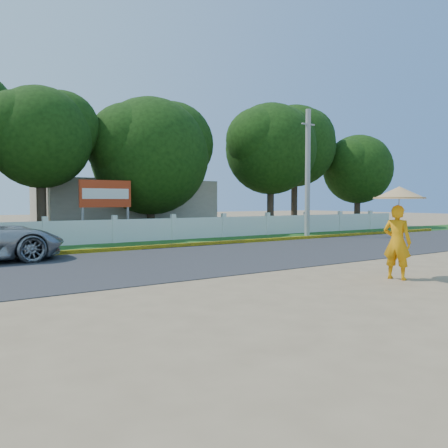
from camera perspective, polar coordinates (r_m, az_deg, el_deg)
ground at (r=10.85m, az=5.84°, el=-7.34°), size 120.00×120.00×0.00m
road at (r=14.58m, az=-5.40°, el=-4.64°), size 60.00×7.00×0.02m
grass_verge at (r=19.35m, az=-12.68°, el=-2.80°), size 60.00×3.50×0.03m
curb at (r=17.77m, az=-10.76°, el=-3.08°), size 40.00×0.18×0.16m
fence at (r=20.67m, az=-14.11°, el=-0.96°), size 40.00×0.10×1.10m
building_near at (r=28.03m, az=-12.89°, el=2.22°), size 10.00×6.00×3.20m
utility_pole at (r=24.15m, az=10.87°, el=6.49°), size 0.28×0.28×6.88m
monk_with_parasol at (r=11.62m, az=21.78°, el=0.62°), size 1.27×1.27×2.31m
billboard at (r=21.65m, az=-15.20°, el=3.41°), size 2.50×0.13×2.95m
tree_row at (r=24.52m, az=-10.90°, el=9.87°), size 36.97×7.95×8.62m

